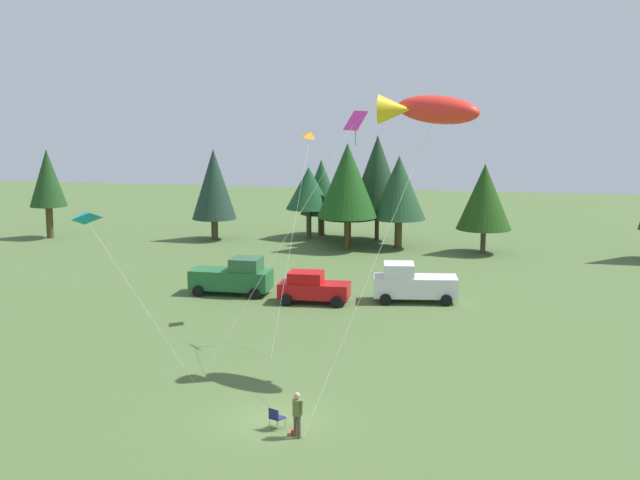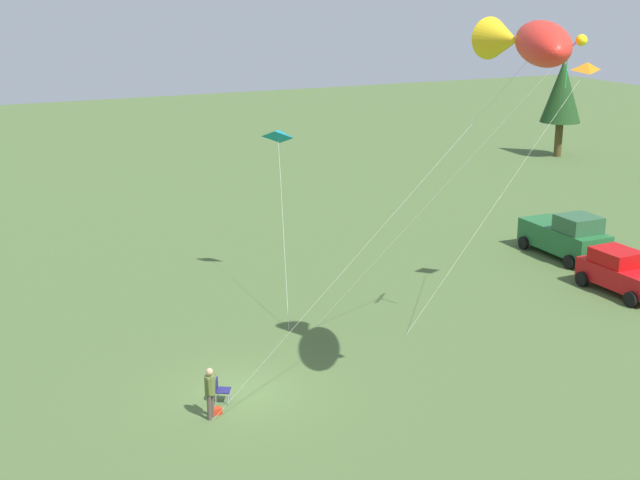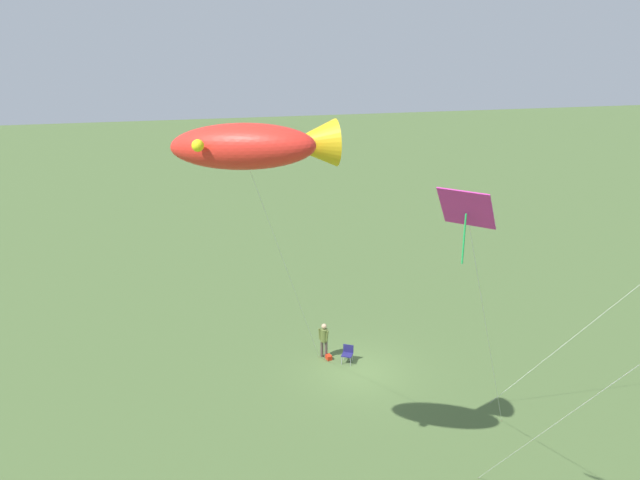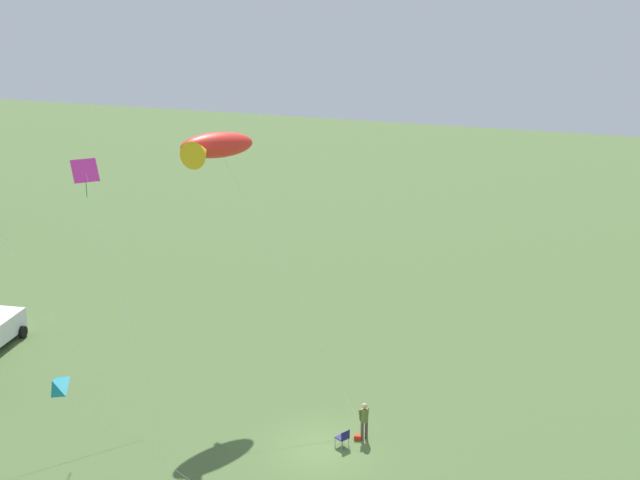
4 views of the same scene
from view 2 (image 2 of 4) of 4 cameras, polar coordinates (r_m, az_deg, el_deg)
The scene contains 10 objects.
ground_plane at distance 30.90m, azimuth -5.00°, elevation -9.74°, with size 160.00×160.00×0.00m, color #4B6333.
person_kite_flyer at distance 28.94m, azimuth -7.05°, elevation -9.45°, with size 0.51×0.50×1.74m.
folding_chair at distance 30.19m, azimuth -6.41°, elevation -9.42°, with size 0.65×0.65×0.82m.
backpack_on_grass at distance 29.56m, azimuth -6.64°, elevation -10.83°, with size 0.32×0.22×0.22m, color red.
truck_green_flatbed at distance 46.66m, azimuth 15.48°, elevation 0.25°, with size 5.02×2.44×2.34m.
car_red_sedan at distance 42.16m, azimuth 18.74°, elevation -1.95°, with size 4.25×2.30×1.89m.
kite_large_fish at distance 26.86m, azimuth 13.45°, elevation 12.20°, with size 6.29×10.51×12.55m.
kite_delta_orange at distance 37.47m, azimuth 16.69°, elevation 10.50°, with size 0.86×8.36×10.50m.
kite_diamond_rainbow at distance 32.79m, azimuth 15.17°, elevation 11.06°, with size 6.43×7.70×11.62m.
kite_delta_teal at distance 40.09m, azimuth -2.62°, elevation 6.75°, with size 6.51×2.77×7.27m.
Camera 2 is at (26.17, -9.30, 13.54)m, focal length 50.00 mm.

